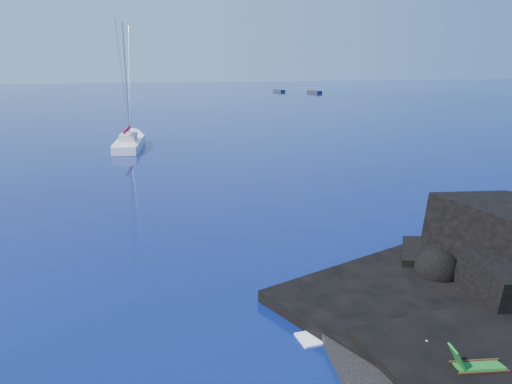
% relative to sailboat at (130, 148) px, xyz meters
% --- Properties ---
extents(beach, '(9.08, 6.86, 0.70)m').
position_rel_sailboat_xyz_m(beach, '(10.17, -41.22, 0.00)').
color(beach, black).
rests_on(beach, ground).
extents(surf_foam, '(10.00, 8.00, 0.06)m').
position_rel_sailboat_xyz_m(surf_foam, '(10.67, -36.72, 0.00)').
color(surf_foam, white).
rests_on(surf_foam, ground).
extents(sailboat, '(3.82, 12.12, 12.49)m').
position_rel_sailboat_xyz_m(sailboat, '(0.00, 0.00, 0.00)').
color(sailboat, white).
rests_on(sailboat, ground).
extents(deck_chair, '(1.57, 0.87, 1.02)m').
position_rel_sailboat_xyz_m(deck_chair, '(9.46, -42.40, 0.86)').
color(deck_chair, '#16641E').
rests_on(deck_chair, beach).
extents(towel, '(1.94, 1.68, 0.05)m').
position_rel_sailboat_xyz_m(towel, '(8.43, -41.12, 0.37)').
color(towel, white).
rests_on(towel, beach).
extents(sunbather, '(1.65, 1.31, 0.25)m').
position_rel_sailboat_xyz_m(sunbather, '(8.43, -41.12, 0.52)').
color(sunbather, tan).
rests_on(sunbather, towel).
extents(distant_boat_a, '(2.45, 4.93, 0.63)m').
position_rel_sailboat_xyz_m(distant_boat_a, '(41.31, 86.92, 0.00)').
color(distant_boat_a, '#26272C').
rests_on(distant_boat_a, ground).
extents(distant_boat_b, '(2.85, 5.33, 0.68)m').
position_rel_sailboat_xyz_m(distant_boat_b, '(49.16, 79.15, 0.00)').
color(distant_boat_b, '#242328').
rests_on(distant_boat_b, ground).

